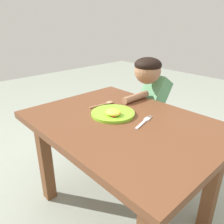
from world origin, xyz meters
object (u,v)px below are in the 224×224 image
fork (144,122)px  plate (113,113)px  person (152,107)px  spoon (106,104)px

fork → plate: bearing=92.4°
plate → person: person is taller
fork → person: size_ratio=0.21×
spoon → person: person is taller
person → spoon: bearing=78.4°
plate → spoon: (-0.16, 0.09, -0.01)m
spoon → fork: bearing=-87.6°
plate → fork: size_ratio=1.32×
plate → person: (-0.08, 0.49, -0.12)m
plate → fork: (0.19, 0.06, -0.01)m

